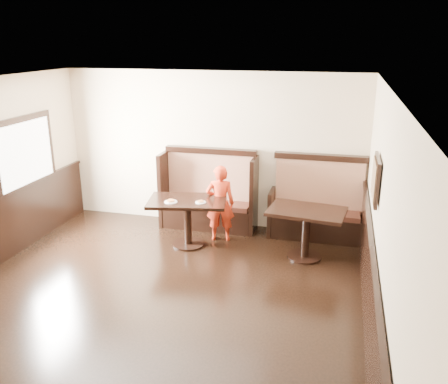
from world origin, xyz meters
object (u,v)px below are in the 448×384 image
(booth_main, at_px, (209,199))
(table_main, at_px, (187,210))
(table_neighbor, at_px, (306,222))
(child, at_px, (220,203))
(booth_neighbor, at_px, (317,210))

(booth_main, height_order, table_main, booth_main)
(table_neighbor, xyz_separation_m, child, (-1.48, 0.36, 0.06))
(booth_main, bearing_deg, table_main, -97.10)
(booth_main, relative_size, table_neighbor, 1.40)
(booth_neighbor, xyz_separation_m, table_main, (-2.06, -0.91, 0.14))
(booth_main, xyz_separation_m, table_neighbor, (1.83, -0.92, 0.08))
(booth_main, xyz_separation_m, child, (0.35, -0.56, 0.14))
(table_main, bearing_deg, child, 26.08)
(booth_neighbor, bearing_deg, booth_main, 179.95)
(booth_main, bearing_deg, table_neighbor, -26.64)
(table_main, distance_m, table_neighbor, 1.94)
(booth_neighbor, height_order, table_neighbor, booth_neighbor)
(booth_main, height_order, table_neighbor, booth_main)
(booth_neighbor, xyz_separation_m, child, (-1.60, -0.56, 0.18))
(table_main, bearing_deg, booth_neighbor, 12.89)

